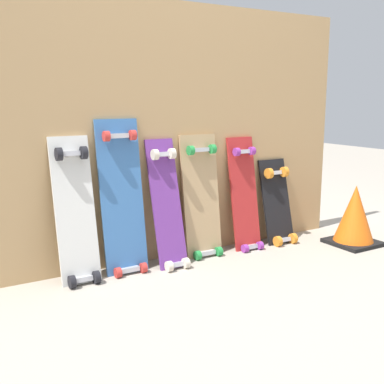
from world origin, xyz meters
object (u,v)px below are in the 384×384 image
object	(u,v)px
skateboard_purple	(168,210)
skateboard_red	(245,199)
skateboard_white	(76,217)
skateboard_natural	(202,202)
skateboard_blue	(123,203)
traffic_cone	(355,216)
skateboard_black	(278,206)

from	to	relation	value
skateboard_purple	skateboard_red	world-z (taller)	skateboard_purple
skateboard_white	skateboard_natural	bearing A→B (deg)	1.94
skateboard_white	skateboard_natural	size ratio (longest dim) A/B	1.02
skateboard_blue	traffic_cone	xyz separation A→B (m)	(1.44, -0.31, -0.18)
skateboard_white	skateboard_purple	size ratio (longest dim) A/B	1.04
skateboard_white	skateboard_blue	xyz separation A→B (m)	(0.26, 0.01, 0.04)
skateboard_white	skateboard_black	world-z (taller)	skateboard_white
skateboard_black	skateboard_red	bearing A→B (deg)	177.49
skateboard_purple	traffic_cone	bearing A→B (deg)	-12.90
skateboard_white	skateboard_purple	world-z (taller)	skateboard_white
skateboard_white	skateboard_red	xyz separation A→B (m)	(1.06, 0.01, -0.03)
skateboard_red	skateboard_purple	bearing A→B (deg)	-176.67
skateboard_purple	skateboard_black	xyz separation A→B (m)	(0.81, 0.02, -0.08)
skateboard_white	skateboard_natural	world-z (taller)	skateboard_white
skateboard_white	skateboard_blue	bearing A→B (deg)	3.14
skateboard_purple	traffic_cone	size ratio (longest dim) A/B	2.01
skateboard_blue	skateboard_black	distance (m)	1.07
skateboard_white	skateboard_red	distance (m)	1.06
skateboard_natural	skateboard_black	world-z (taller)	skateboard_natural
skateboard_white	skateboard_purple	bearing A→B (deg)	-2.61
skateboard_purple	skateboard_black	size ratio (longest dim) A/B	1.29
skateboard_white	skateboard_purple	distance (m)	0.51
skateboard_natural	skateboard_black	bearing A→B (deg)	-2.86
skateboard_blue	skateboard_black	xyz separation A→B (m)	(1.06, -0.02, -0.14)
skateboard_natural	skateboard_white	bearing A→B (deg)	-178.06
skateboard_natural	skateboard_red	bearing A→B (deg)	-3.15
skateboard_purple	skateboard_blue	bearing A→B (deg)	171.49
skateboard_blue	skateboard_natural	xyz separation A→B (m)	(0.50, 0.01, -0.05)
skateboard_natural	traffic_cone	world-z (taller)	skateboard_natural
skateboard_white	traffic_cone	distance (m)	1.73
skateboard_purple	skateboard_red	xyz separation A→B (m)	(0.55, 0.03, -0.01)
skateboard_natural	skateboard_red	distance (m)	0.30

